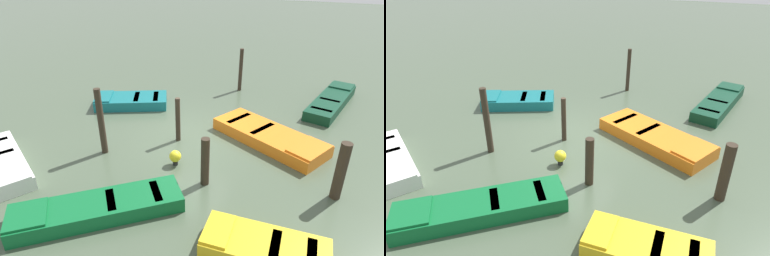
% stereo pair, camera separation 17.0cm
% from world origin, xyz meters
% --- Properties ---
extents(ground_plane, '(80.00, 80.00, 0.00)m').
position_xyz_m(ground_plane, '(0.00, 0.00, 0.00)').
color(ground_plane, '#475642').
extents(rowboat_orange, '(3.07, 4.12, 0.46)m').
position_xyz_m(rowboat_orange, '(-0.64, 2.56, 0.22)').
color(rowboat_orange, orange).
rests_on(rowboat_orange, ground_plane).
extents(rowboat_green, '(3.42, 3.81, 0.46)m').
position_xyz_m(rowboat_green, '(4.51, -0.66, 0.22)').
color(rowboat_green, '#0F602D').
rests_on(rowboat_green, ground_plane).
extents(rowboat_dark_green, '(4.20, 1.94, 0.46)m').
position_xyz_m(rowboat_dark_green, '(-4.64, 4.38, 0.22)').
color(rowboat_dark_green, '#0C3823').
rests_on(rowboat_dark_green, ground_plane).
extents(rowboat_teal, '(2.44, 3.19, 0.46)m').
position_xyz_m(rowboat_teal, '(-1.56, -3.38, 0.22)').
color(rowboat_teal, '#14666B').
rests_on(rowboat_teal, ground_plane).
extents(rowboat_yellow, '(1.22, 2.66, 0.46)m').
position_xyz_m(rowboat_yellow, '(4.23, 3.34, 0.22)').
color(rowboat_yellow, gold).
rests_on(rowboat_yellow, ground_plane).
extents(mooring_piling_center, '(0.27, 0.27, 1.63)m').
position_xyz_m(mooring_piling_center, '(1.60, 4.69, 0.82)').
color(mooring_piling_center, '#33281E').
rests_on(mooring_piling_center, ground_plane).
extents(mooring_piling_mid_left, '(0.16, 0.16, 1.54)m').
position_xyz_m(mooring_piling_mid_left, '(0.37, -0.36, 0.77)').
color(mooring_piling_mid_left, '#33281E').
rests_on(mooring_piling_mid_left, ground_plane).
extents(mooring_piling_far_left, '(0.24, 0.24, 1.43)m').
position_xyz_m(mooring_piling_far_left, '(2.33, 1.32, 0.71)').
color(mooring_piling_far_left, '#33281E').
rests_on(mooring_piling_far_left, ground_plane).
extents(mooring_piling_mid_right, '(0.17, 0.17, 1.94)m').
position_xyz_m(mooring_piling_mid_right, '(-5.00, 0.36, 0.97)').
color(mooring_piling_mid_right, '#33281E').
rests_on(mooring_piling_mid_right, ground_plane).
extents(mooring_piling_near_right, '(0.20, 0.20, 2.17)m').
position_xyz_m(mooring_piling_near_right, '(1.98, -2.22, 1.09)').
color(mooring_piling_near_right, '#33281E').
rests_on(mooring_piling_near_right, ground_plane).
extents(marker_buoy, '(0.36, 0.36, 0.48)m').
position_xyz_m(marker_buoy, '(1.79, 0.18, 0.29)').
color(marker_buoy, '#262626').
rests_on(marker_buoy, ground_plane).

